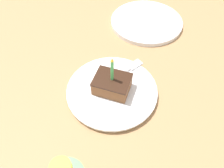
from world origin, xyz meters
TOP-DOWN VIEW (x-y plane):
  - ground_plane at (0.00, 0.00)m, footprint 2.40×2.40m
  - plate at (0.00, 0.03)m, footprint 0.25×0.25m
  - cake_slice at (0.00, 0.03)m, footprint 0.07×0.09m
  - fork at (0.06, 0.02)m, footprint 0.16×0.11m
  - side_plate at (0.34, 0.01)m, footprint 0.26×0.26m

SIDE VIEW (x-z plane):
  - ground_plane at x=0.00m, z-range -0.04..0.00m
  - side_plate at x=0.34m, z-range 0.00..0.01m
  - plate at x=0.00m, z-range 0.00..0.02m
  - fork at x=0.06m, z-range 0.02..0.02m
  - cake_slice at x=0.00m, z-range -0.02..0.10m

